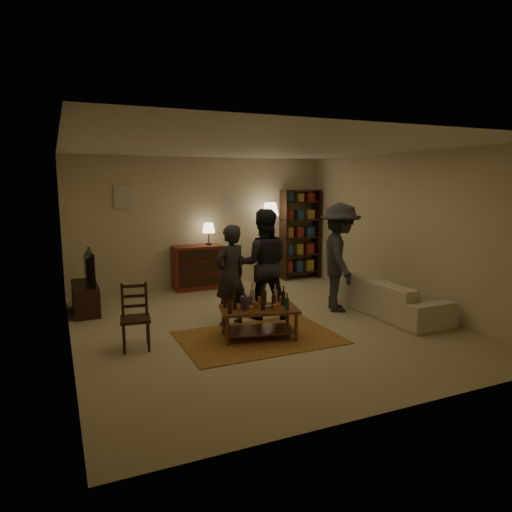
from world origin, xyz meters
TOP-DOWN VIEW (x-y plane):
  - floor at (0.00, 0.00)m, footprint 6.00×6.00m
  - room_shell at (-0.65, 2.98)m, footprint 6.00×6.00m
  - rug at (-0.29, -0.56)m, footprint 2.20×1.50m
  - coffee_table at (-0.30, -0.56)m, footprint 1.19×0.82m
  - dining_chair at (-1.95, -0.24)m, footprint 0.43×0.43m
  - tv_stand at (-2.44, 1.80)m, footprint 0.40×1.00m
  - dresser at (-0.19, 2.71)m, footprint 1.00×0.50m
  - bookshelf at (2.25, 2.78)m, footprint 0.90×0.34m
  - floor_lamp at (1.43, 2.65)m, footprint 0.36×0.36m
  - sofa at (2.20, -0.40)m, footprint 0.81×2.08m
  - person_left at (-0.44, 0.16)m, footprint 0.66×0.53m
  - person_right at (0.19, 0.32)m, footprint 1.05×0.94m
  - person_by_sofa at (1.55, 0.19)m, footprint 1.09×1.36m

SIDE VIEW (x-z plane):
  - floor at x=0.00m, z-range 0.00..0.00m
  - rug at x=-0.29m, z-range 0.00..0.01m
  - sofa at x=2.20m, z-range 0.00..0.61m
  - tv_stand at x=-2.44m, z-range -0.14..0.91m
  - coffee_table at x=-0.30m, z-range 0.01..0.79m
  - dining_chair at x=-1.95m, z-range 0.02..0.90m
  - dresser at x=-0.19m, z-range -0.20..1.16m
  - person_left at x=-0.44m, z-range 0.00..1.56m
  - person_right at x=0.19m, z-range 0.00..1.78m
  - person_by_sofa at x=1.55m, z-range 0.00..1.85m
  - bookshelf at x=2.25m, z-range 0.03..2.04m
  - floor_lamp at x=1.43m, z-range 0.61..2.37m
  - room_shell at x=-0.65m, z-range -1.19..4.81m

